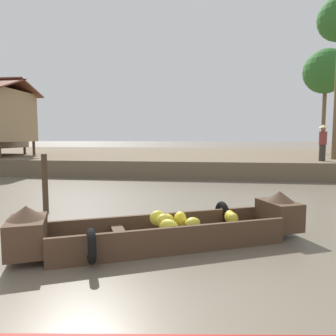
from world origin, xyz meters
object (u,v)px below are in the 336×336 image
banana_boat (169,229)px  palm_tree_far (326,72)px  mooring_post (45,184)px  vendor_person (323,141)px

banana_boat → palm_tree_far: size_ratio=0.74×
palm_tree_far → mooring_post: bearing=-128.3°
vendor_person → mooring_post: bearing=-139.1°
banana_boat → vendor_person: bearing=59.6°
palm_tree_far → vendor_person: (-2.11, -6.31, -4.30)m
vendor_person → mooring_post: vendor_person is taller
palm_tree_far → mooring_post: 18.91m
banana_boat → palm_tree_far: 18.89m
palm_tree_far → vendor_person: 7.92m
palm_tree_far → banana_boat: bearing=-116.1°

